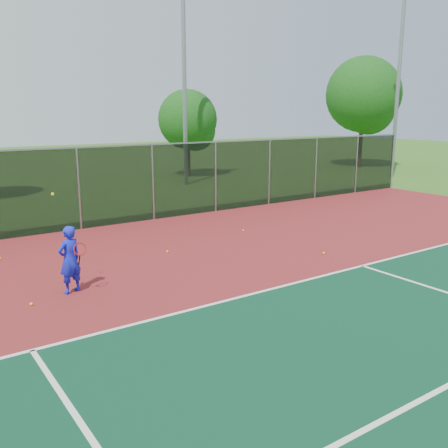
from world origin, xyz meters
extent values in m
plane|color=#31601B|center=(0.00, 0.00, 0.00)|extent=(120.00, 120.00, 0.00)
cube|color=maroon|center=(0.00, 2.00, 0.01)|extent=(30.00, 20.00, 0.02)
cube|color=white|center=(2.00, 3.00, 0.03)|extent=(22.00, 0.10, 0.00)
cube|color=black|center=(0.00, 12.00, 1.52)|extent=(30.00, 0.04, 3.00)
cube|color=gray|center=(0.00, 12.00, 3.02)|extent=(30.00, 0.06, 0.06)
imported|color=#1721DA|center=(-5.43, 5.59, 0.84)|extent=(0.70, 0.57, 1.64)
cylinder|color=black|center=(-5.28, 5.34, 0.86)|extent=(0.03, 0.15, 0.27)
torus|color=#A51414|center=(-5.28, 5.24, 1.16)|extent=(0.30, 0.13, 0.29)
sphere|color=yellow|center=(-5.68, 5.69, 2.43)|extent=(0.07, 0.07, 0.07)
sphere|color=yellow|center=(1.72, 8.24, 0.06)|extent=(0.07, 0.07, 0.07)
sphere|color=yellow|center=(-6.30, 9.52, 0.06)|extent=(0.07, 0.07, 0.07)
sphere|color=yellow|center=(1.98, 4.49, 0.06)|extent=(0.07, 0.07, 0.07)
sphere|color=yellow|center=(-1.88, 7.34, 0.06)|extent=(0.07, 0.07, 0.07)
sphere|color=yellow|center=(-6.46, 5.27, 0.06)|extent=(0.07, 0.07, 0.07)
cylinder|color=gray|center=(6.11, 19.88, 5.90)|extent=(0.24, 0.24, 11.80)
cylinder|color=gray|center=(19.13, 15.08, 5.90)|extent=(0.24, 0.24, 11.80)
cylinder|color=#352413|center=(8.14, 23.07, 1.09)|extent=(0.30, 0.30, 2.19)
sphere|color=#124613|center=(8.14, 23.07, 3.77)|extent=(3.89, 3.89, 3.89)
sphere|color=#124613|center=(8.54, 22.77, 3.04)|extent=(2.68, 2.68, 2.68)
cylinder|color=#352413|center=(22.22, 20.48, 1.61)|extent=(0.30, 0.30, 3.22)
sphere|color=#124613|center=(22.22, 20.48, 5.54)|extent=(5.72, 5.72, 5.72)
sphere|color=#124613|center=(22.62, 20.18, 4.47)|extent=(3.93, 3.93, 3.93)
camera|label=1|loc=(-8.85, -5.88, 4.29)|focal=40.00mm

